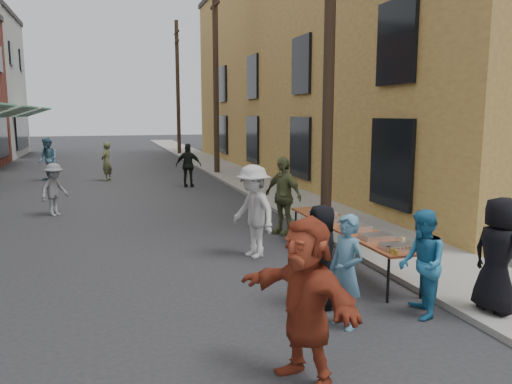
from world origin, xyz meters
TOP-DOWN VIEW (x-y plane):
  - ground at (0.00, 0.00)m, footprint 120.00×120.00m
  - sidewalk at (5.00, 15.00)m, footprint 2.20×60.00m
  - building_ochre at (11.10, 14.00)m, footprint 10.00×28.00m
  - utility_pole_near at (4.30, 3.00)m, footprint 0.26×0.26m
  - utility_pole_mid at (4.30, 15.00)m, footprint 0.26×0.26m
  - utility_pole_far at (4.30, 27.00)m, footprint 0.26×0.26m
  - serving_table at (3.53, 0.38)m, footprint 0.70×4.00m
  - catering_tray_sausage at (3.53, -1.27)m, footprint 0.50×0.33m
  - catering_tray_foil_b at (3.53, -0.62)m, footprint 0.50×0.33m
  - catering_tray_buns at (3.53, 0.08)m, footprint 0.50×0.33m
  - catering_tray_foil_d at (3.53, 0.78)m, footprint 0.50×0.33m
  - catering_tray_buns_end at (3.53, 1.48)m, footprint 0.50×0.33m
  - condiment_jar_a at (3.31, -1.57)m, footprint 0.07×0.07m
  - condiment_jar_b at (3.31, -1.47)m, footprint 0.07×0.07m
  - condiment_jar_c at (3.31, -1.37)m, footprint 0.07×0.07m
  - cup_stack at (3.73, -1.52)m, footprint 0.08×0.08m
  - guest_front_a at (2.22, -1.32)m, footprint 0.52×0.77m
  - guest_front_b at (2.23, -2.08)m, footprint 0.52×0.64m
  - guest_front_c at (3.40, -2.07)m, footprint 0.80×0.90m
  - guest_front_d at (2.01, 1.44)m, footprint 1.05×1.35m
  - guest_front_e at (3.22, 3.05)m, footprint 0.89×1.16m
  - guest_queue_back at (1.20, -3.18)m, footprint 1.11×1.74m
  - server at (4.35, -2.42)m, footprint 0.61×0.85m
  - passerby_left at (-2.11, 6.92)m, footprint 1.01×1.08m
  - passerby_mid at (2.35, 11.26)m, footprint 1.07×0.72m
  - passerby_right at (-0.65, 14.09)m, footprint 0.62×0.71m
  - passerby_far at (-3.00, 14.72)m, footprint 1.06×1.12m

SIDE VIEW (x-z plane):
  - ground at x=0.00m, z-range 0.00..0.00m
  - sidewalk at x=5.00m, z-range 0.00..0.10m
  - serving_table at x=3.53m, z-range 0.34..1.09m
  - passerby_left at x=-2.11m, z-range 0.00..1.47m
  - guest_front_c at x=3.40m, z-range 0.00..1.52m
  - guest_front_b at x=2.23m, z-range 0.00..1.53m
  - guest_front_a at x=2.22m, z-range 0.00..1.53m
  - catering_tray_sausage at x=3.53m, z-range 0.75..0.83m
  - catering_tray_foil_b at x=3.53m, z-range 0.75..0.83m
  - catering_tray_buns at x=3.53m, z-range 0.75..0.83m
  - catering_tray_foil_d at x=3.53m, z-range 0.75..0.83m
  - catering_tray_buns_end at x=3.53m, z-range 0.75..0.83m
  - condiment_jar_a at x=3.31m, z-range 0.75..0.83m
  - condiment_jar_b at x=3.31m, z-range 0.75..0.83m
  - condiment_jar_c at x=3.31m, z-range 0.75..0.83m
  - cup_stack at x=3.73m, z-range 0.75..0.87m
  - passerby_right at x=-0.65m, z-range 0.00..1.63m
  - passerby_mid at x=2.35m, z-range 0.00..1.69m
  - guest_queue_back at x=1.20m, z-range 0.00..1.79m
  - server at x=4.35m, z-range 0.10..1.71m
  - guest_front_e at x=3.22m, z-range 0.00..1.83m
  - passerby_far at x=-3.00m, z-range 0.00..1.83m
  - guest_front_d at x=2.01m, z-range 0.00..1.83m
  - utility_pole_near at x=4.30m, z-range 0.00..9.00m
  - utility_pole_mid at x=4.30m, z-range 0.00..9.00m
  - utility_pole_far at x=4.30m, z-range 0.00..9.00m
  - building_ochre at x=11.10m, z-range 0.00..10.00m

